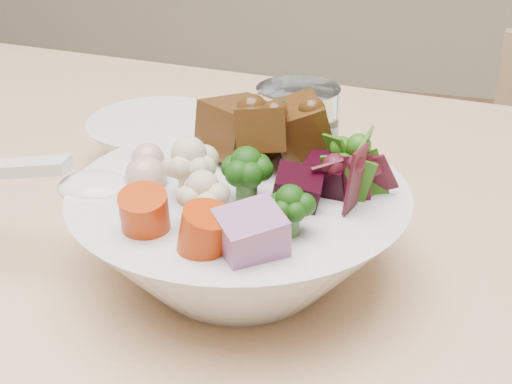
{
  "coord_description": "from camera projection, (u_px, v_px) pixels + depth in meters",
  "views": [
    {
      "loc": [
        0.19,
        -0.34,
        1.13
      ],
      "look_at": [
        0.05,
        0.11,
        0.89
      ],
      "focal_mm": 50.0,
      "sensor_mm": 36.0,
      "label": 1
    }
  ],
  "objects": [
    {
      "name": "soup_spoon",
      "position": [
        71.0,
        183.0,
        0.53
      ],
      "size": [
        0.17,
        0.05,
        0.03
      ],
      "rotation": [
        0.0,
        0.0,
        0.08
      ],
      "color": "silver",
      "rests_on": "food_bowl"
    },
    {
      "name": "food_bowl",
      "position": [
        243.0,
        225.0,
        0.53
      ],
      "size": [
        0.25,
        0.25,
        0.14
      ],
      "color": "silver",
      "rests_on": "dining_table"
    },
    {
      "name": "side_bowl",
      "position": [
        161.0,
        143.0,
        0.72
      ],
      "size": [
        0.15,
        0.15,
        0.05
      ],
      "primitive_type": null,
      "color": "silver",
      "rests_on": "dining_table"
    },
    {
      "name": "water_glass",
      "position": [
        296.0,
        160.0,
        0.61
      ],
      "size": [
        0.07,
        0.07,
        0.12
      ],
      "color": "white",
      "rests_on": "dining_table"
    }
  ]
}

